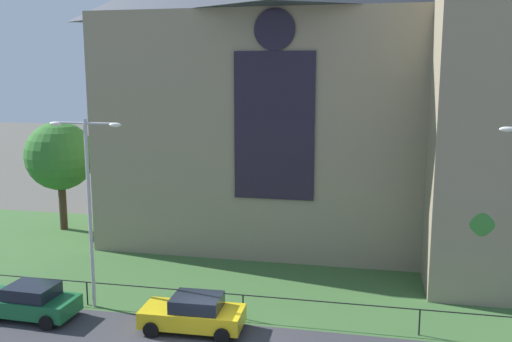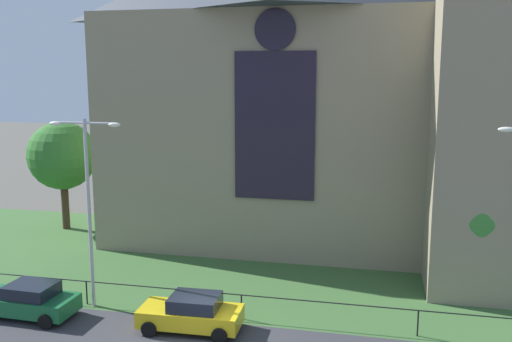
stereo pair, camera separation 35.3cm
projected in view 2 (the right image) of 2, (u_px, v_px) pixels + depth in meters
ground at (257, 262)px, 31.62m from camera, size 160.00×160.00×0.00m
grass_verge at (249, 274)px, 29.69m from camera, size 120.00×20.00×0.01m
church_building at (303, 78)px, 34.70m from camera, size 23.20×16.20×26.00m
iron_railing at (241, 298)px, 24.03m from camera, size 29.48×0.07×1.13m
tree_left_far at (62, 156)px, 37.61m from camera, size 4.61×4.61×7.39m
tree_right_near at (475, 216)px, 26.53m from camera, size 3.83×3.83×5.76m
streetlamp_near at (88, 190)px, 24.67m from camera, size 3.37×0.26×8.60m
parked_car_green at (29, 300)px, 24.33m from camera, size 4.25×2.13×1.51m
parked_car_yellow at (192, 313)px, 23.03m from camera, size 4.25×2.12×1.51m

